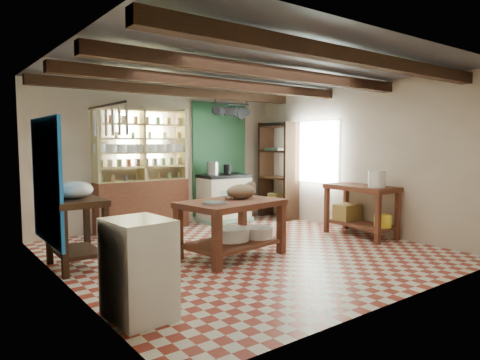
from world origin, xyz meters
TOP-DOWN VIEW (x-y plane):
  - floor at (0.00, 0.00)m, footprint 5.00×5.00m
  - ceiling at (0.00, 0.00)m, footprint 5.00×5.00m
  - wall_back at (0.00, 2.50)m, footprint 5.00×0.04m
  - wall_front at (0.00, -2.50)m, footprint 5.00×0.04m
  - wall_left at (-2.50, 0.00)m, footprint 0.04×5.00m
  - wall_right at (2.50, 0.00)m, footprint 0.04×5.00m
  - ceiling_beams at (0.00, 0.00)m, footprint 5.00×3.80m
  - blue_wall_patch at (-2.47, 0.90)m, footprint 0.04×1.40m
  - green_wall_patch at (1.25, 2.47)m, footprint 1.30×0.04m
  - window_back at (-0.50, 2.48)m, footprint 0.90×0.02m
  - window_right at (2.48, 1.00)m, footprint 0.02×1.30m
  - utensil_rail at (-2.44, -1.20)m, footprint 0.06×0.90m
  - pot_rack at (1.25, 2.05)m, footprint 0.86×0.12m
  - shelving_unit at (-0.55, 2.31)m, footprint 1.70×0.34m
  - tall_rack at (2.28, 1.80)m, footprint 0.40×0.86m
  - work_table at (-0.32, -0.11)m, footprint 1.50×1.11m
  - stove at (1.12, 2.15)m, footprint 0.99×0.68m
  - prep_table at (-2.20, 0.63)m, footprint 0.60×0.88m
  - white_cabinet at (-2.22, -1.32)m, footprint 0.54×0.64m
  - right_counter at (2.18, -0.39)m, footprint 0.66×1.23m
  - cat at (-0.08, -0.03)m, footprint 0.54×0.47m
  - steel_tray at (-0.66, -0.21)m, footprint 0.37×0.37m
  - basin_large at (-0.28, -0.05)m, footprint 0.57×0.57m
  - basin_small at (0.14, -0.15)m, footprint 0.49×0.49m
  - kettle_left at (0.87, 2.16)m, footprint 0.23×0.23m
  - kettle_right at (1.22, 2.15)m, footprint 0.16×0.16m
  - enamel_bowl at (-2.20, 0.63)m, footprint 0.44×0.44m
  - white_bucket at (2.11, -0.73)m, footprint 0.29×0.29m
  - wicker_basket at (2.19, -0.09)m, footprint 0.41×0.34m
  - yellow_tub at (2.16, -0.84)m, footprint 0.28×0.28m

SIDE VIEW (x-z plane):
  - floor at x=0.00m, z-range -0.02..0.00m
  - basin_small at x=0.14m, z-range 0.21..0.36m
  - basin_large at x=-0.28m, z-range 0.21..0.38m
  - yellow_tub at x=2.16m, z-range 0.23..0.43m
  - wicker_basket at x=2.19m, z-range 0.23..0.51m
  - work_table at x=-0.32m, z-range 0.00..0.78m
  - right_counter at x=2.18m, z-range 0.00..0.86m
  - prep_table at x=-2.20m, z-range 0.00..0.88m
  - white_cabinet at x=-2.22m, z-range 0.00..0.90m
  - stove at x=1.12m, z-range 0.00..0.95m
  - steel_tray at x=-0.66m, z-range 0.78..0.80m
  - cat at x=-0.08m, z-range 0.78..0.99m
  - enamel_bowl at x=-2.20m, z-range 0.88..1.10m
  - white_bucket at x=2.11m, z-range 0.86..1.14m
  - tall_rack at x=2.28m, z-range 0.00..2.00m
  - kettle_right at x=1.22m, z-range 0.95..1.14m
  - kettle_left at x=0.87m, z-range 0.95..1.20m
  - blue_wall_patch at x=-2.47m, z-range 0.30..1.90m
  - shelving_unit at x=-0.55m, z-range 0.00..2.20m
  - green_wall_patch at x=1.25m, z-range 0.10..2.40m
  - wall_back at x=0.00m, z-range 0.00..2.60m
  - wall_front at x=0.00m, z-range 0.00..2.60m
  - wall_left at x=-2.50m, z-range 0.00..2.60m
  - wall_right at x=2.50m, z-range 0.00..2.60m
  - window_right at x=2.48m, z-range 0.80..2.00m
  - window_back at x=-0.50m, z-range 1.30..2.10m
  - utensil_rail at x=-2.44m, z-range 1.64..1.92m
  - pot_rack at x=1.25m, z-range 2.00..2.36m
  - ceiling_beams at x=0.00m, z-range 2.40..2.56m
  - ceiling at x=0.00m, z-range 2.59..2.61m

